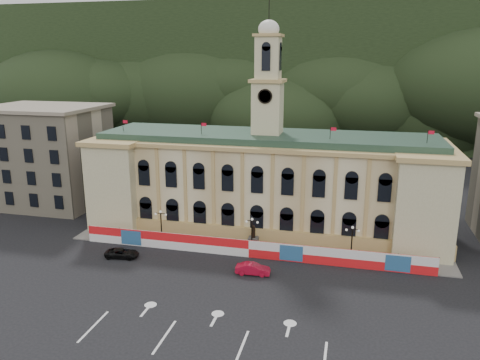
% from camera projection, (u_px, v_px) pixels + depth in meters
% --- Properties ---
extents(ground, '(260.00, 260.00, 0.00)m').
position_uv_depth(ground, '(219.00, 311.00, 51.95)').
color(ground, black).
rests_on(ground, ground).
extents(lane_markings, '(26.00, 10.00, 0.02)m').
position_uv_depth(lane_markings, '(205.00, 337.00, 47.25)').
color(lane_markings, white).
rests_on(lane_markings, ground).
extents(hill_ridge, '(230.00, 80.00, 64.00)m').
position_uv_depth(hill_ridge, '(317.00, 80.00, 161.49)').
color(hill_ridge, black).
rests_on(hill_ridge, ground).
extents(city_hall, '(56.20, 17.60, 37.10)m').
position_uv_depth(city_hall, '(266.00, 181.00, 75.88)').
color(city_hall, beige).
rests_on(city_hall, ground).
extents(side_building_left, '(21.00, 17.00, 18.60)m').
position_uv_depth(side_building_left, '(46.00, 155.00, 88.48)').
color(side_building_left, '#B8AB8E').
rests_on(side_building_left, ground).
extents(hoarding_fence, '(50.00, 0.44, 2.50)m').
position_uv_depth(hoarding_fence, '(249.00, 249.00, 65.76)').
color(hoarding_fence, red).
rests_on(hoarding_fence, ground).
extents(pavement, '(56.00, 5.50, 0.16)m').
position_uv_depth(pavement, '(253.00, 249.00, 68.60)').
color(pavement, slate).
rests_on(pavement, ground).
extents(statue, '(1.40, 1.40, 3.72)m').
position_uv_depth(statue, '(253.00, 241.00, 68.55)').
color(statue, '#595651').
rests_on(statue, ground).
extents(lamp_left, '(1.96, 0.44, 5.15)m').
position_uv_depth(lamp_left, '(161.00, 224.00, 70.34)').
color(lamp_left, black).
rests_on(lamp_left, ground).
extents(lamp_center, '(1.96, 0.44, 5.15)m').
position_uv_depth(lamp_center, '(252.00, 232.00, 67.12)').
color(lamp_center, black).
rests_on(lamp_center, ground).
extents(lamp_right, '(1.96, 0.44, 5.15)m').
position_uv_depth(lamp_right, '(352.00, 240.00, 63.91)').
color(lamp_right, black).
rests_on(lamp_right, ground).
extents(red_sedan, '(2.21, 4.72, 1.48)m').
position_uv_depth(red_sedan, '(253.00, 269.00, 60.64)').
color(red_sedan, '#AE0C25').
rests_on(red_sedan, ground).
extents(black_suv, '(3.40, 5.27, 1.31)m').
position_uv_depth(black_suv, '(122.00, 253.00, 65.73)').
color(black_suv, black).
rests_on(black_suv, ground).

